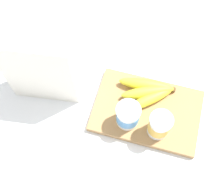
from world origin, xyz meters
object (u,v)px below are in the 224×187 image
object	(u,v)px
cutting_board	(147,111)
cereal_box	(41,68)
yogurt_cup_front	(159,125)
yogurt_cup_back	(128,115)
banana_bunch	(148,91)

from	to	relation	value
cutting_board	cereal_box	size ratio (longest dim) A/B	1.23
cereal_box	cutting_board	bearing A→B (deg)	172.58
yogurt_cup_front	yogurt_cup_back	world-z (taller)	yogurt_cup_front
yogurt_cup_back	banana_bunch	distance (m)	0.11
cutting_board	yogurt_cup_back	size ratio (longest dim) A/B	3.92
cereal_box	yogurt_cup_front	xyz separation A→B (m)	(-0.36, 0.06, -0.06)
yogurt_cup_front	banana_bunch	distance (m)	0.12
yogurt_cup_back	banana_bunch	size ratio (longest dim) A/B	0.45
yogurt_cup_back	banana_bunch	bearing A→B (deg)	-111.28
banana_bunch	yogurt_cup_back	bearing A→B (deg)	68.72
cutting_board	yogurt_cup_front	distance (m)	0.09
cereal_box	yogurt_cup_front	distance (m)	0.37
cereal_box	yogurt_cup_back	world-z (taller)	cereal_box
cereal_box	yogurt_cup_front	bearing A→B (deg)	163.40
yogurt_cup_back	banana_bunch	xyz separation A→B (m)	(-0.04, -0.10, -0.02)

